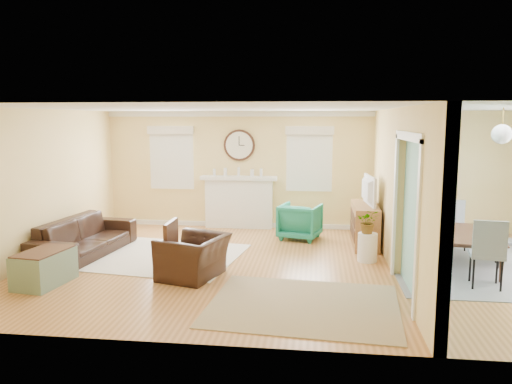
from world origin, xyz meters
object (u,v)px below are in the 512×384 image
at_px(eames_chair, 194,257).
at_px(dining_table, 471,250).
at_px(credenza, 364,225).
at_px(sofa, 85,237).
at_px(green_chair, 300,221).

bearing_deg(eames_chair, dining_table, 119.52).
bearing_deg(credenza, eames_chair, -140.10).
height_order(sofa, green_chair, green_chair).
bearing_deg(green_chair, credenza, 177.81).
height_order(eames_chair, dining_table, eames_chair).
distance_m(sofa, credenza, 5.22).
bearing_deg(credenza, sofa, -165.45).
height_order(sofa, credenza, credenza).
relative_size(green_chair, credenza, 0.58).
xyz_separation_m(green_chair, dining_table, (2.88, -1.65, -0.07)).
distance_m(sofa, green_chair, 4.16).
relative_size(eames_chair, dining_table, 0.61).
bearing_deg(sofa, green_chair, -59.82).
bearing_deg(green_chair, dining_table, 165.13).
bearing_deg(sofa, dining_table, -83.48).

